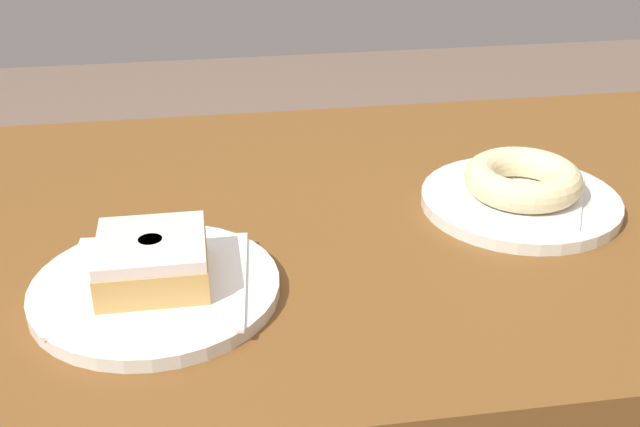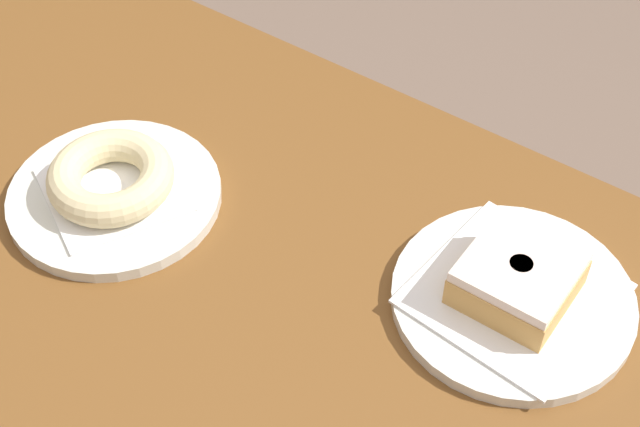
# 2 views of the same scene
# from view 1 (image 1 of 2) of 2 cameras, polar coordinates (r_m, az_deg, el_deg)

# --- Properties ---
(table) EXTENTS (1.23, 0.63, 0.72)m
(table) POSITION_cam_1_polar(r_m,az_deg,el_deg) (0.88, 3.35, -5.25)
(table) COLOR brown
(table) RESTS_ON ground_plane
(plate_sugar_ring) EXTENTS (0.21, 0.21, 0.01)m
(plate_sugar_ring) POSITION_cam_1_polar(r_m,az_deg,el_deg) (0.87, 14.07, 0.86)
(plate_sugar_ring) COLOR silver
(plate_sugar_ring) RESTS_ON table
(napkin_sugar_ring) EXTENTS (0.17, 0.17, 0.00)m
(napkin_sugar_ring) POSITION_cam_1_polar(r_m,az_deg,el_deg) (0.86, 14.13, 1.33)
(napkin_sugar_ring) COLOR white
(napkin_sugar_ring) RESTS_ON plate_sugar_ring
(donut_sugar_ring) EXTENTS (0.12, 0.12, 0.03)m
(donut_sugar_ring) POSITION_cam_1_polar(r_m,az_deg,el_deg) (0.86, 14.26, 2.40)
(donut_sugar_ring) COLOR beige
(donut_sugar_ring) RESTS_ON napkin_sugar_ring
(plate_glazed_square) EXTENTS (0.21, 0.21, 0.01)m
(plate_glazed_square) POSITION_cam_1_polar(r_m,az_deg,el_deg) (0.71, -11.64, -5.28)
(plate_glazed_square) COLOR silver
(plate_glazed_square) RESTS_ON table
(napkin_glazed_square) EXTENTS (0.17, 0.17, 0.00)m
(napkin_glazed_square) POSITION_cam_1_polar(r_m,az_deg,el_deg) (0.70, -11.69, -4.75)
(napkin_glazed_square) COLOR white
(napkin_glazed_square) RESTS_ON plate_glazed_square
(donut_glazed_square) EXTENTS (0.09, 0.09, 0.04)m
(donut_glazed_square) POSITION_cam_1_polar(r_m,az_deg,el_deg) (0.69, -11.86, -3.24)
(donut_glazed_square) COLOR tan
(donut_glazed_square) RESTS_ON napkin_glazed_square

